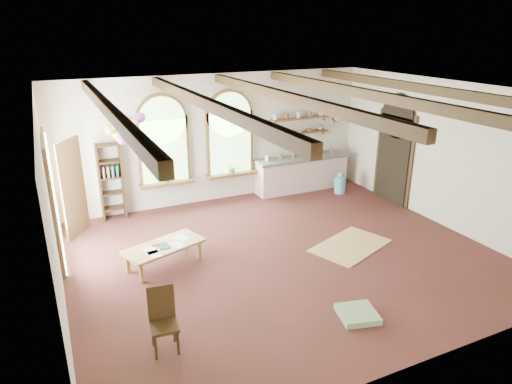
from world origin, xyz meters
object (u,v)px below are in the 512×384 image
kitchen_counter (302,173)px  coffee_table (164,247)px  balloon_cluster (125,127)px  side_chair (165,333)px

kitchen_counter → coffee_table: kitchen_counter is taller
balloon_cluster → kitchen_counter: bearing=10.8°
kitchen_counter → side_chair: (-5.10, -4.98, -0.20)m
side_chair → coffee_table: bearing=75.8°
coffee_table → side_chair: side_chair is taller
coffee_table → kitchen_counter: bearing=30.2°
coffee_table → balloon_cluster: (-0.22, 1.72, 1.98)m
coffee_table → side_chair: size_ratio=1.71×
coffee_table → side_chair: 2.44m
balloon_cluster → coffee_table: bearing=-82.8°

